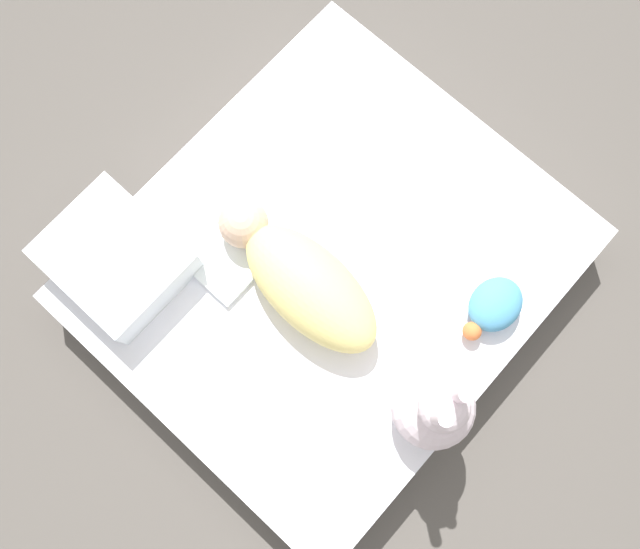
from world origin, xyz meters
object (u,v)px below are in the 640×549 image
object	(u,v)px
swaddled_baby	(301,279)
pillow	(117,258)
turtle_plush	(494,306)
bunny_plush	(435,407)

from	to	relation	value
swaddled_baby	pillow	size ratio (longest dim) A/B	1.57
turtle_plush	bunny_plush	bearing A→B (deg)	7.08
turtle_plush	swaddled_baby	bearing A→B (deg)	-55.17
pillow	bunny_plush	world-z (taller)	bunny_plush
swaddled_baby	bunny_plush	bearing A→B (deg)	179.80
swaddled_baby	turtle_plush	world-z (taller)	swaddled_baby
swaddled_baby	pillow	xyz separation A→B (m)	(0.28, -0.40, -0.02)
swaddled_baby	turtle_plush	size ratio (longest dim) A/B	2.72
swaddled_baby	bunny_plush	distance (m)	0.45
bunny_plush	turtle_plush	distance (m)	0.32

